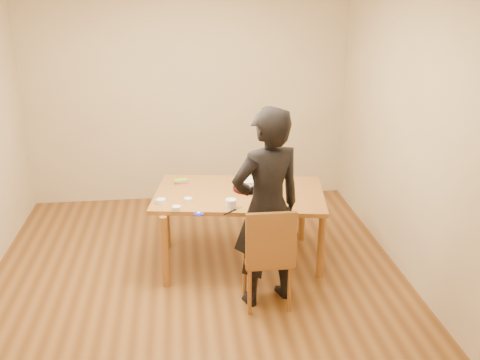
{
  "coord_description": "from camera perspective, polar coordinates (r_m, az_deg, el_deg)",
  "views": [
    {
      "loc": [
        -0.12,
        -4.38,
        2.69
      ],
      "look_at": [
        0.44,
        0.39,
        0.9
      ],
      "focal_mm": 40.0,
      "sensor_mm": 36.0,
      "label": 1
    }
  ],
  "objects": [
    {
      "name": "spatula",
      "position": [
        4.79,
        -1.06,
        -3.42
      ],
      "size": [
        0.13,
        0.11,
        0.01
      ],
      "primitive_type": "cube",
      "rotation": [
        0.0,
        0.0,
        0.69
      ],
      "color": "black",
      "rests_on": "dining_table"
    },
    {
      "name": "ramekin_yellow",
      "position": [
        5.03,
        -5.59,
        -2.13
      ],
      "size": [
        0.08,
        0.08,
        0.04
      ],
      "primitive_type": "cylinder",
      "color": "white",
      "rests_on": "dining_table"
    },
    {
      "name": "ramekin_green",
      "position": [
        4.86,
        -6.79,
        -3.01
      ],
      "size": [
        0.08,
        0.08,
        0.04
      ],
      "primitive_type": "cylinder",
      "color": "white",
      "rests_on": "dining_table"
    },
    {
      "name": "person",
      "position": [
        4.53,
        2.89,
        -3.07
      ],
      "size": [
        0.75,
        0.61,
        1.77
      ],
      "primitive_type": "imported",
      "rotation": [
        0.0,
        0.0,
        3.47
      ],
      "color": "black",
      "rests_on": "floor"
    },
    {
      "name": "dining_chair",
      "position": [
        4.68,
        2.88,
        -8.19
      ],
      "size": [
        0.41,
        0.41,
        0.04
      ],
      "primitive_type": "cube",
      "rotation": [
        0.0,
        0.0,
        -0.01
      ],
      "color": "brown",
      "rests_on": "floor"
    },
    {
      "name": "cake",
      "position": [
        5.29,
        0.94,
        -0.39
      ],
      "size": [
        0.23,
        0.23,
        0.07
      ],
      "primitive_type": "cylinder",
      "color": "white",
      "rests_on": "cake_plate"
    },
    {
      "name": "frosting_dollop",
      "position": [
        4.76,
        -4.42,
        -3.47
      ],
      "size": [
        0.04,
        0.04,
        0.02
      ],
      "primitive_type": "ellipsoid",
      "color": "white",
      "rests_on": "frosting_lid"
    },
    {
      "name": "room_shell",
      "position": [
        4.91,
        -5.03,
        4.51
      ],
      "size": [
        4.0,
        4.5,
        2.7
      ],
      "color": "brown",
      "rests_on": "ground"
    },
    {
      "name": "frosting_lid",
      "position": [
        4.76,
        -4.42,
        -3.62
      ],
      "size": [
        0.1,
        0.1,
        0.01
      ],
      "primitive_type": "cylinder",
      "color": "#1C1795",
      "rests_on": "dining_table"
    },
    {
      "name": "ramekin_multi",
      "position": [
        5.02,
        -8.44,
        -2.25
      ],
      "size": [
        0.09,
        0.09,
        0.04
      ],
      "primitive_type": "cylinder",
      "color": "white",
      "rests_on": "dining_table"
    },
    {
      "name": "candy_box_green",
      "position": [
        5.5,
        -6.34,
        -0.04
      ],
      "size": [
        0.14,
        0.1,
        0.02
      ],
      "primitive_type": "cube",
      "rotation": [
        0.0,
        0.0,
        0.25
      ],
      "color": "green",
      "rests_on": "candy_box_pink"
    },
    {
      "name": "frosting_dome",
      "position": [
        5.27,
        0.95,
        0.11
      ],
      "size": [
        0.22,
        0.22,
        0.03
      ],
      "primitive_type": "ellipsoid",
      "color": "white",
      "rests_on": "cake"
    },
    {
      "name": "dining_table",
      "position": [
        5.24,
        -0.06,
        -1.56
      ],
      "size": [
        1.77,
        1.22,
        0.04
      ],
      "primitive_type": "cube",
      "rotation": [
        0.0,
        0.0,
        -0.16
      ],
      "color": "brown",
      "rests_on": "floor"
    },
    {
      "name": "cake_plate",
      "position": [
        5.31,
        0.94,
        -0.87
      ],
      "size": [
        0.32,
        0.32,
        0.02
      ],
      "primitive_type": "cylinder",
      "color": "#A90B26",
      "rests_on": "dining_table"
    },
    {
      "name": "candy_box_pink",
      "position": [
        5.5,
        -6.28,
        -0.25
      ],
      "size": [
        0.13,
        0.07,
        0.02
      ],
      "primitive_type": "cube",
      "rotation": [
        0.0,
        0.0,
        0.05
      ],
      "color": "#F239A2",
      "rests_on": "dining_table"
    },
    {
      "name": "frosting_tub",
      "position": [
        4.85,
        -0.98,
        -2.57
      ],
      "size": [
        0.1,
        0.1,
        0.09
      ],
      "primitive_type": "cylinder",
      "color": "white",
      "rests_on": "dining_table"
    }
  ]
}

